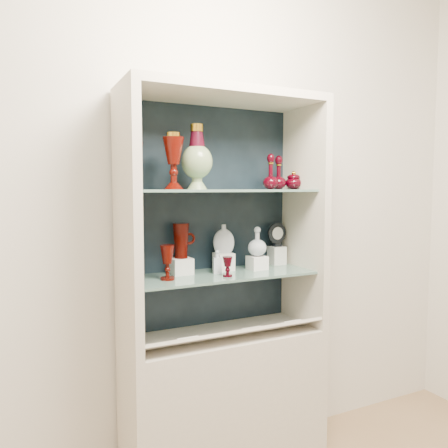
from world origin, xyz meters
name	(u,v)px	position (x,y,z in m)	size (l,w,h in m)	color
wall_back	(206,202)	(0.00, 1.75, 1.40)	(3.50, 0.02, 2.80)	white
cabinet_base	(224,405)	(0.00, 1.53, 0.38)	(1.00, 0.40, 0.75)	beige
cabinet_back_panel	(208,217)	(0.00, 1.72, 1.32)	(0.98, 0.02, 1.15)	black
cabinet_side_left	(127,222)	(-0.48, 1.53, 1.32)	(0.04, 0.40, 1.15)	beige
cabinet_side_right	(304,216)	(0.48, 1.53, 1.32)	(0.04, 0.40, 1.15)	beige
cabinet_top_cap	(224,96)	(0.00, 1.53, 1.92)	(1.00, 0.40, 0.04)	beige
shelf_lower	(222,275)	(0.00, 1.55, 1.04)	(0.92, 0.34, 0.01)	slate
shelf_upper	(222,191)	(0.00, 1.55, 1.46)	(0.92, 0.34, 0.01)	slate
label_ledge	(234,334)	(0.00, 1.42, 0.78)	(0.92, 0.18, 0.01)	beige
label_card_0	(248,328)	(0.08, 1.42, 0.80)	(0.10, 0.07, 0.00)	white
label_card_1	(185,338)	(-0.25, 1.42, 0.80)	(0.10, 0.07, 0.00)	white
label_card_2	(289,322)	(0.32, 1.42, 0.80)	(0.10, 0.07, 0.00)	white
label_card_3	(248,328)	(0.08, 1.42, 0.80)	(0.10, 0.07, 0.00)	white
pedestal_lamp_left	(134,164)	(-0.44, 1.55, 1.58)	(0.09, 0.09, 0.23)	#440A04
pedestal_lamp_right	(174,161)	(-0.27, 1.51, 1.60)	(0.10, 0.10, 0.26)	#440A04
enamel_urn	(197,157)	(-0.14, 1.54, 1.62)	(0.15, 0.15, 0.31)	#0F4524
ruby_decanter_a	(271,169)	(0.27, 1.54, 1.57)	(0.08, 0.08, 0.21)	#380009
ruby_decanter_b	(279,171)	(0.35, 1.59, 1.56)	(0.08, 0.08, 0.19)	#380009
lidded_bowl	(294,180)	(0.44, 1.57, 1.52)	(0.09, 0.09, 0.10)	#380009
cobalt_goblet	(136,264)	(-0.44, 1.54, 1.13)	(0.07, 0.07, 0.16)	#020644
ruby_goblet_tall	(167,262)	(-0.30, 1.52, 1.13)	(0.07, 0.07, 0.16)	#440A04
ruby_goblet_small	(228,267)	(-0.01, 1.47, 1.10)	(0.05, 0.05, 0.10)	#380009
riser_ruby_pitcher	(181,266)	(-0.19, 1.63, 1.09)	(0.10, 0.10, 0.08)	silver
ruby_pitcher	(181,241)	(-0.19, 1.63, 1.22)	(0.13, 0.08, 0.17)	#440A04
clear_square_bottle	(217,262)	(-0.02, 1.57, 1.11)	(0.04, 0.04, 0.12)	#AEBBC8
riser_flat_flask	(224,262)	(0.04, 1.63, 1.09)	(0.09, 0.09, 0.09)	silver
flat_flask	(224,238)	(0.04, 1.63, 1.22)	(0.11, 0.04, 0.15)	#A4ADB5
riser_clear_round_decanter	(257,263)	(0.21, 1.57, 1.08)	(0.09, 0.09, 0.07)	silver
clear_round_decanter	(257,242)	(0.21, 1.57, 1.19)	(0.10, 0.10, 0.15)	#AEBBC8
riser_cameo_medallion	(277,255)	(0.39, 1.66, 1.10)	(0.08, 0.08, 0.10)	silver
cameo_medallion	(277,234)	(0.39, 1.66, 1.22)	(0.12, 0.04, 0.14)	black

